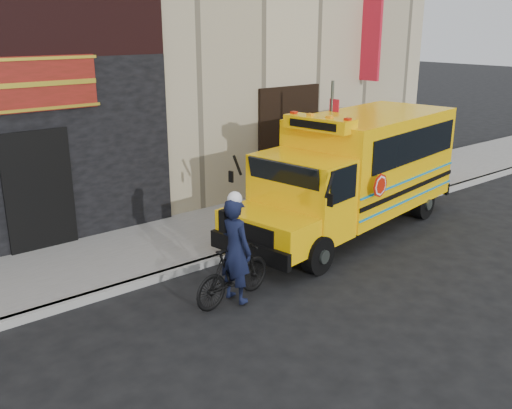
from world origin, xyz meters
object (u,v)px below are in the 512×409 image
Objects in this scene: sign_pole at (331,145)px; cyclist at (235,253)px; school_bus at (356,168)px; bicycle at (233,273)px.

cyclist is at bearing -153.93° from sign_pole.
cyclist is (-4.77, -2.33, -0.95)m from sign_pole.
sign_pole reaches higher than school_bus.
school_bus is 4.93m from bicycle.
school_bus is 3.72× the size of cyclist.
sign_pole is 1.98× the size of bicycle.
bicycle is at bearing -164.62° from school_bus.
sign_pole is (0.10, 0.97, 0.40)m from school_bus.
school_bus reaches higher than cyclist.
school_bus is 4.89m from cyclist.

